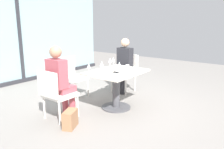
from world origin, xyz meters
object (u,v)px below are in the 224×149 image
Objects in this scene: chair_far_left at (56,92)px; cell_phone_on_table at (116,72)px; handbag_0 at (70,119)px; dining_table_main at (116,82)px; coffee_cup at (127,67)px; person_far_left at (60,79)px; wine_glass_1 at (110,61)px; wine_glass_3 at (119,64)px; wine_glass_2 at (102,64)px; person_far_right at (123,63)px; chair_far_right at (126,70)px; chair_near_window at (72,74)px; wine_glass_4 at (113,60)px; wine_glass_0 at (89,66)px.

chair_far_left is 6.04× the size of cell_phone_on_table.
handbag_0 is (-1.01, 0.15, -0.59)m from cell_phone_on_table.
coffee_cup is at bearing -16.26° from dining_table_main.
person_far_left is 1.20m from wine_glass_1.
dining_table_main is 3.68× the size of handbag_0.
chair_far_left is at bearing -180.00° from person_far_left.
wine_glass_3 is at bearing -119.85° from wine_glass_1.
handbag_0 is at bearing -171.36° from wine_glass_2.
person_far_left is at bearing 155.06° from coffee_cup.
chair_far_left is at bearing 55.49° from handbag_0.
person_far_right reaches higher than coffee_cup.
person_far_left is 8.75× the size of cell_phone_on_table.
chair_far_right is 1.30m from cell_phone_on_table.
chair_far_left reaches higher than handbag_0.
coffee_cup is at bearing -140.59° from person_far_right.
wine_glass_1 reaches higher than chair_near_window.
person_far_left reaches higher than chair_near_window.
person_far_left reaches higher than handbag_0.
wine_glass_4 is at bearing -166.84° from person_far_right.
person_far_right reaches higher than chair_far_right.
dining_table_main is 1.18m from handbag_0.
wine_glass_4 reaches higher than dining_table_main.
person_far_right is 14.00× the size of coffee_cup.
person_far_right reaches higher than chair_far_left.
wine_glass_2 is 0.52m from coffee_cup.
cell_phone_on_table is at bearing -152.34° from person_far_right.
person_far_right is at bearing 0.00° from chair_far_left.
wine_glass_3 is (-0.93, -0.55, 0.16)m from person_far_right.
wine_glass_1 is 0.46m from wine_glass_3.
wine_glass_0 is 1.01m from handbag_0.
wine_glass_3 is 2.06× the size of coffee_cup.
chair_far_left is at bearing -180.00° from person_far_right.
person_far_right reaches higher than wine_glass_1.
dining_table_main is at bearing -152.83° from person_far_right.
wine_glass_4 is at bearing -5.37° from chair_far_left.
wine_glass_2 is 1.00× the size of wine_glass_3.
wine_glass_4 is at bearing 75.60° from coffee_cup.
person_far_left is 6.81× the size of wine_glass_4.
wine_glass_3 reaches higher than coffee_cup.
chair_far_left is 4.70× the size of wine_glass_1.
chair_near_window is at bearing 81.52° from wine_glass_2.
dining_table_main is 0.88× the size of person_far_left.
person_far_left is at bearing 180.00° from person_far_right.
wine_glass_3 is (0.95, -0.55, 0.16)m from person_far_left.
wine_glass_4 is at bearing 13.30° from wine_glass_2.
chair_far_right reaches higher than coffee_cup.
wine_glass_2 is (-1.20, -0.26, 0.37)m from chair_far_right.
chair_near_window is 4.70× the size of wine_glass_1.
person_far_left is 1.33m from coffee_cup.
wine_glass_2 is at bearing -11.81° from wine_glass_0.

